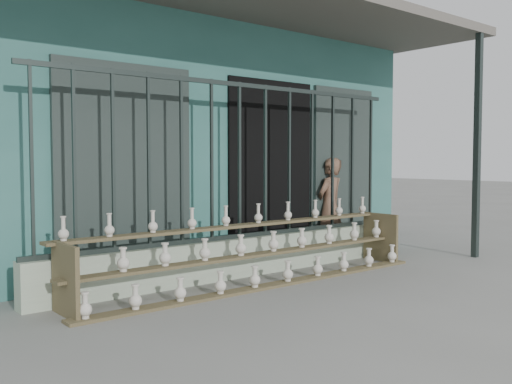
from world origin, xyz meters
TOP-DOWN VIEW (x-y plane):
  - ground at (0.00, 0.00)m, footprint 60.00×60.00m
  - workshop_building at (0.00, 4.23)m, footprint 7.40×6.60m
  - parapet_wall at (0.00, 1.30)m, footprint 5.00×0.20m
  - security_fence at (-0.00, 1.30)m, footprint 5.00×0.04m
  - shelf_rack at (-0.07, 0.89)m, footprint 4.50×0.68m
  - elderly_woman at (1.93, 1.69)m, footprint 0.57×0.43m

SIDE VIEW (x-z plane):
  - ground at x=0.00m, z-range 0.00..0.00m
  - parapet_wall at x=0.00m, z-range 0.00..0.45m
  - shelf_rack at x=-0.07m, z-range -0.07..0.78m
  - elderly_woman at x=1.93m, z-range 0.00..1.38m
  - security_fence at x=0.00m, z-range 0.45..2.25m
  - workshop_building at x=0.00m, z-range 0.02..3.23m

